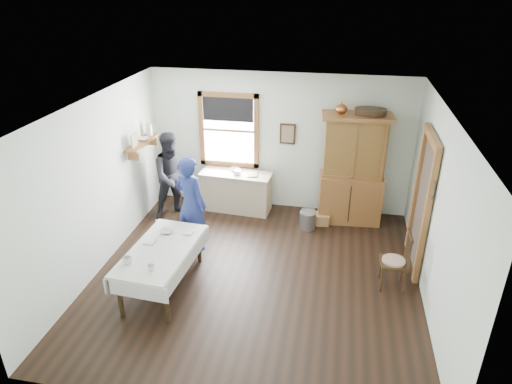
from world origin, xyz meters
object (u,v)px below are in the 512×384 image
figure_dark (174,178)px  wicker_basket (319,219)px  china_hutch (352,170)px  dining_table (163,268)px  spindle_chair (394,260)px  pail (308,220)px  woman_blue (191,207)px  work_counter (236,191)px

figure_dark → wicker_basket: bearing=-34.4°
china_hutch → dining_table: 3.85m
china_hutch → spindle_chair: china_hutch is taller
china_hutch → pail: 1.24m
spindle_chair → wicker_basket: spindle_chair is taller
dining_table → woman_blue: 1.24m
work_counter → spindle_chair: 3.50m
wicker_basket → dining_table: bearing=-132.8°
dining_table → woman_blue: woman_blue is taller
woman_blue → pail: bearing=-127.4°
work_counter → figure_dark: 1.26m
spindle_chair → woman_blue: 3.35m
spindle_chair → woman_blue: bearing=168.7°
figure_dark → work_counter: bearing=-16.3°
china_hutch → wicker_basket: (-0.53, -0.26, -0.94)m
dining_table → pail: 2.96m
wicker_basket → woman_blue: size_ratio=0.23×
dining_table → figure_dark: bearing=105.1°
work_counter → spindle_chair: bearing=-30.7°
spindle_chair → figure_dark: size_ratio=0.60×
dining_table → pail: (1.99, 2.18, -0.17)m
work_counter → wicker_basket: bearing=-5.2°
dining_table → wicker_basket: size_ratio=4.80×
china_hutch → dining_table: china_hutch is taller
work_counter → figure_dark: (-1.12, -0.44, 0.38)m
work_counter → wicker_basket: (1.67, -0.28, -0.29)m
wicker_basket → spindle_chair: bearing=-55.4°
spindle_chair → figure_dark: 4.29m
spindle_chair → work_counter: bearing=142.6°
work_counter → spindle_chair: size_ratio=1.48×
china_hutch → woman_blue: 3.03m
dining_table → spindle_chair: bearing=10.7°
work_counter → china_hutch: 2.30m
work_counter → dining_table: (-0.52, -2.65, -0.06)m
work_counter → pail: size_ratio=4.26×
spindle_chair → wicker_basket: size_ratio=2.69×
china_hutch → woman_blue: china_hutch is taller
work_counter → china_hutch: (2.20, -0.02, 0.65)m
spindle_chair → pail: bearing=129.9°
pail → wicker_basket: 0.29m
china_hutch → wicker_basket: china_hutch is taller
china_hutch → pail: size_ratio=6.42×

